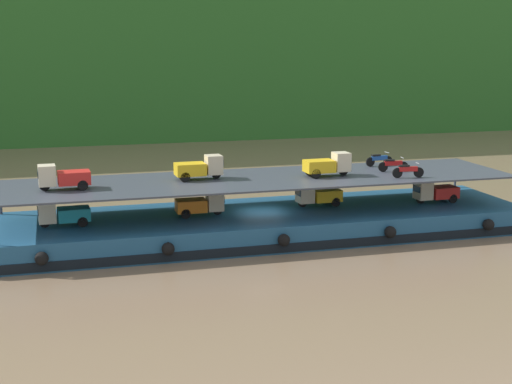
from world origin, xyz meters
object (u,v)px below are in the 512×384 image
Objects in this scene: motorcycle_upper_port at (408,170)px; mini_truck_upper_fore at (328,165)px; mini_truck_lower_aft at (201,204)px; mini_truck_lower_stern at (63,214)px; motorcycle_upper_centre at (393,165)px; cargo_barge at (262,224)px; motorcycle_upper_stbd at (379,159)px; mini_truck_upper_mid at (200,168)px; mini_truck_upper_stern at (63,177)px; mini_truck_lower_fore at (435,192)px; mini_truck_lower_mid at (318,195)px.

mini_truck_upper_fore is at bearing 158.00° from motorcycle_upper_port.
motorcycle_upper_port is at bearing -9.91° from mini_truck_lower_aft.
mini_truck_lower_stern is 1.47× the size of motorcycle_upper_centre.
mini_truck_lower_stern is (-11.37, -0.38, 1.44)m from cargo_barge.
motorcycle_upper_stbd reaches higher than mini_truck_lower_stern.
motorcycle_upper_stbd is at bearing 14.39° from cargo_barge.
mini_truck_upper_mid reaches higher than motorcycle_upper_centre.
motorcycle_upper_port is (11.97, -2.09, 1.74)m from mini_truck_lower_aft.
mini_truck_upper_mid reaches higher than mini_truck_lower_stern.
mini_truck_upper_stern is 19.82m from motorcycle_upper_stbd.
motorcycle_upper_centre reaches higher than mini_truck_lower_fore.
mini_truck_upper_fore reaches higher than motorcycle_upper_port.
motorcycle_upper_centre reaches higher than mini_truck_lower_mid.
motorcycle_upper_centre is at bearing 0.98° from mini_truck_upper_stern.
mini_truck_upper_fore is at bearing -150.65° from motorcycle_upper_stbd.
cargo_barge is at bearing 165.72° from motorcycle_upper_port.
mini_truck_lower_mid is at bearing 3.39° from mini_truck_upper_stern.
motorcycle_upper_centre is at bearing 1.20° from mini_truck_lower_stern.
motorcycle_upper_centre reaches higher than mini_truck_lower_aft.
mini_truck_upper_fore reaches higher than motorcycle_upper_stbd.
mini_truck_upper_stern is 1.01× the size of mini_truck_upper_fore.
mini_truck_upper_stern is at bearing -178.45° from cargo_barge.
mini_truck_upper_stern is at bearing 179.81° from mini_truck_upper_fore.
mini_truck_upper_stern reaches higher than mini_truck_lower_aft.
mini_truck_upper_fore is 4.67m from motorcycle_upper_port.
mini_truck_upper_mid is 1.46× the size of motorcycle_upper_centre.
mini_truck_lower_stern is 1.00× the size of mini_truck_lower_mid.
cargo_barge is 16.55× the size of motorcycle_upper_port.
motorcycle_upper_port is 1.00× the size of motorcycle_upper_centre.
mini_truck_lower_fore is (7.36, -1.06, 0.00)m from mini_truck_lower_mid.
motorcycle_upper_stbd is at bearing 88.01° from motorcycle_upper_port.
mini_truck_upper_mid is at bearing -172.89° from motorcycle_upper_stbd.
mini_truck_upper_stern is (-22.29, 0.18, 2.00)m from mini_truck_lower_fore.
mini_truck_upper_stern is 1.00× the size of mini_truck_upper_mid.
motorcycle_upper_centre and motorcycle_upper_stbd have the same top height.
mini_truck_upper_fore reaches higher than mini_truck_lower_aft.
mini_truck_upper_fore is at bearing -2.59° from mini_truck_lower_aft.
mini_truck_lower_aft is 12.43m from motorcycle_upper_stbd.
mini_truck_lower_fore is 1.01× the size of mini_truck_upper_fore.
cargo_barge is 11.13m from mini_truck_lower_fore.
motorcycle_upper_centre is (4.41, 0.39, -0.26)m from mini_truck_upper_fore.
mini_truck_lower_aft is 0.99× the size of mini_truck_upper_mid.
mini_truck_lower_stern is 1.01× the size of mini_truck_lower_aft.
cargo_barge is at bearing -10.36° from mini_truck_upper_mid.
mini_truck_upper_stern is 7.72m from mini_truck_upper_mid.
mini_truck_upper_fore is at bearing -5.16° from cargo_barge.
mini_truck_upper_fore is 1.45× the size of motorcycle_upper_stbd.
mini_truck_lower_fore is 3.24m from motorcycle_upper_centre.
mini_truck_lower_stern is at bearing 179.74° from mini_truck_lower_fore.
mini_truck_lower_stern is 19.80m from motorcycle_upper_centre.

